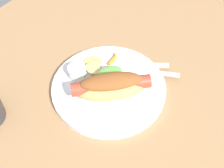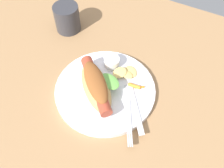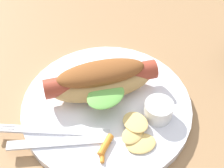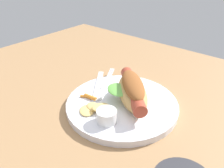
# 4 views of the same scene
# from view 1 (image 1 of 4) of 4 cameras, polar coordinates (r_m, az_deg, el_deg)

# --- Properties ---
(ground_plane) EXTENTS (1.20, 0.90, 0.02)m
(ground_plane) POSITION_cam_1_polar(r_m,az_deg,el_deg) (0.75, -0.58, -1.57)
(ground_plane) COLOR #9E754C
(plate) EXTENTS (0.26, 0.26, 0.02)m
(plate) POSITION_cam_1_polar(r_m,az_deg,el_deg) (0.74, -0.48, -0.51)
(plate) COLOR white
(plate) RESTS_ON ground_plane
(hot_dog) EXTENTS (0.16, 0.16, 0.06)m
(hot_dog) POSITION_cam_1_polar(r_m,az_deg,el_deg) (0.69, -0.17, -0.29)
(hot_dog) COLOR tan
(hot_dog) RESTS_ON plate
(sauce_ramekin) EXTENTS (0.04, 0.04, 0.03)m
(sauce_ramekin) POSITION_cam_1_polar(r_m,az_deg,el_deg) (0.74, -6.33, 2.22)
(sauce_ramekin) COLOR white
(sauce_ramekin) RESTS_ON plate
(fork) EXTENTS (0.09, 0.15, 0.00)m
(fork) POSITION_cam_1_polar(r_m,az_deg,el_deg) (0.76, 5.58, 2.31)
(fork) COLOR silver
(fork) RESTS_ON plate
(knife) EXTENTS (0.10, 0.13, 0.00)m
(knife) POSITION_cam_1_polar(r_m,az_deg,el_deg) (0.77, 4.78, 3.40)
(knife) COLOR silver
(knife) RESTS_ON plate
(chips_pile) EXTENTS (0.07, 0.07, 0.01)m
(chips_pile) POSITION_cam_1_polar(r_m,az_deg,el_deg) (0.77, -3.38, 3.60)
(chips_pile) COLOR #E6BE6B
(chips_pile) RESTS_ON plate
(carrot_garnish) EXTENTS (0.04, 0.02, 0.01)m
(carrot_garnish) POSITION_cam_1_polar(r_m,az_deg,el_deg) (0.78, 0.15, 4.40)
(carrot_garnish) COLOR orange
(carrot_garnish) RESTS_ON plate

